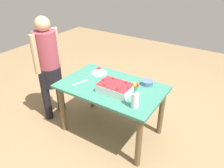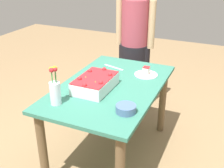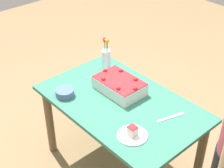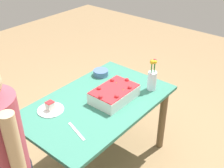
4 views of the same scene
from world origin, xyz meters
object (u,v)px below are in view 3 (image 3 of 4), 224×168
cake_knife (171,117)px  flower_vase (106,57)px  fruit_bowl (65,93)px  sheet_cake (119,85)px  serving_plate_with_slice (132,133)px

cake_knife → flower_vase: 0.85m
fruit_bowl → flower_vase: bearing=-79.3°
sheet_cake → fruit_bowl: sheet_cake is taller
sheet_cake → serving_plate_with_slice: (-0.45, 0.29, -0.04)m
flower_vase → fruit_bowl: size_ratio=2.04×
sheet_cake → flower_vase: bearing=-24.4°
serving_plate_with_slice → fruit_bowl: 0.69m
serving_plate_with_slice → fruit_bowl: size_ratio=1.45×
sheet_cake → cake_knife: bearing=-174.1°
flower_vase → sheet_cake: bearing=155.6°
flower_vase → fruit_bowl: bearing=100.7°
serving_plate_with_slice → sheet_cake: bearing=-33.3°
cake_knife → fruit_bowl: size_ratio=1.58×
serving_plate_with_slice → flower_vase: flower_vase is taller
serving_plate_with_slice → flower_vase: size_ratio=0.71×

